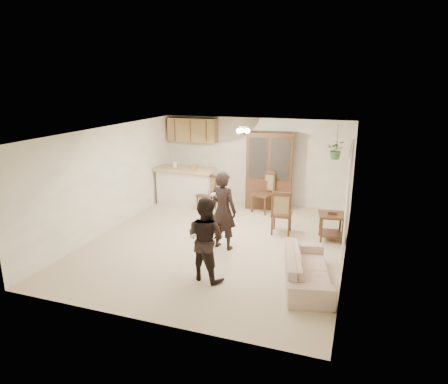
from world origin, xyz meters
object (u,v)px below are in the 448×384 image
(adult, at_px, (223,208))
(chair_bar, at_px, (206,200))
(chair_hutch_right, at_px, (281,221))
(child, at_px, (206,244))
(chair_hutch_left, at_px, (263,201))
(sofa, at_px, (308,264))
(side_table, at_px, (331,227))
(china_hutch, at_px, (269,171))

(adult, distance_m, chair_bar, 2.76)
(chair_bar, distance_m, chair_hutch_right, 2.57)
(chair_bar, xyz_separation_m, chair_hutch_right, (2.34, -1.06, 0.02))
(child, bearing_deg, chair_bar, -53.57)
(chair_bar, distance_m, chair_hutch_left, 1.57)
(chair_hutch_right, bearing_deg, adult, 47.08)
(sofa, distance_m, side_table, 2.21)
(child, distance_m, china_hutch, 4.56)
(chair_bar, relative_size, chair_hutch_right, 0.92)
(child, relative_size, chair_bar, 1.37)
(china_hutch, bearing_deg, child, -99.03)
(adult, bearing_deg, sofa, 165.09)
(adult, xyz_separation_m, chair_hutch_right, (1.02, 1.28, -0.60))
(china_hutch, height_order, chair_hutch_left, china_hutch)
(child, height_order, side_table, child)
(chair_bar, bearing_deg, sofa, -30.65)
(adult, xyz_separation_m, china_hutch, (0.28, 3.13, 0.17))
(chair_hutch_right, bearing_deg, china_hutch, -72.44)
(china_hutch, height_order, chair_bar, china_hutch)
(sofa, height_order, china_hutch, china_hutch)
(chair_hutch_left, distance_m, chair_hutch_right, 1.61)
(child, xyz_separation_m, china_hutch, (0.12, 4.54, 0.39))
(china_hutch, xyz_separation_m, chair_bar, (-1.60, -0.79, -0.79))
(side_table, relative_size, chair_hutch_right, 0.65)
(sofa, distance_m, chair_hutch_right, 2.44)
(side_table, relative_size, chair_hutch_left, 0.61)
(side_table, xyz_separation_m, chair_hutch_right, (-1.15, 0.06, -0.02))
(side_table, height_order, chair_bar, chair_bar)
(chair_bar, relative_size, chair_hutch_left, 0.86)
(sofa, bearing_deg, chair_bar, 32.26)
(adult, height_order, chair_hutch_left, adult)
(child, xyz_separation_m, side_table, (2.01, 2.64, -0.35))
(chair_bar, bearing_deg, adult, -45.79)
(child, distance_m, chair_hutch_left, 4.10)
(china_hutch, distance_m, chair_bar, 1.95)
(child, distance_m, chair_bar, 4.06)
(china_hutch, relative_size, chair_bar, 2.20)
(child, relative_size, side_table, 1.95)
(chair_hutch_left, bearing_deg, china_hutch, 102.25)
(sofa, height_order, chair_bar, chair_bar)
(chair_bar, xyz_separation_m, chair_hutch_left, (1.54, 0.33, 0.04))
(side_table, bearing_deg, child, -127.30)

